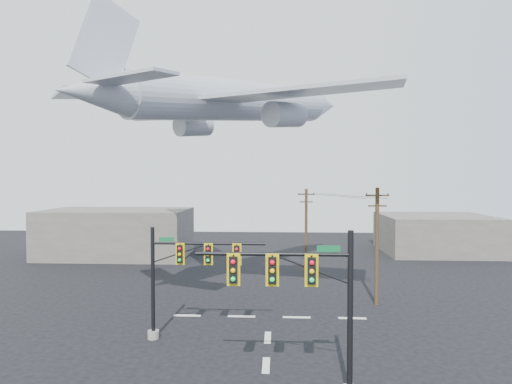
# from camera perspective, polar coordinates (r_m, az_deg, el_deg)

# --- Properties ---
(lane_markings) EXTENTS (14.00, 21.20, 0.01)m
(lane_markings) POSITION_cam_1_polar(r_m,az_deg,el_deg) (26.10, 1.43, -20.89)
(lane_markings) COLOR silver
(lane_markings) RESTS_ON ground
(signal_mast_near) EXTENTS (7.46, 0.85, 7.76)m
(signal_mast_near) POSITION_cam_1_polar(r_m,az_deg,el_deg) (20.22, 7.34, -14.62)
(signal_mast_near) COLOR gray
(signal_mast_near) RESTS_ON ground
(signal_mast_far) EXTENTS (7.43, 0.77, 7.04)m
(signal_mast_far) POSITION_cam_1_polar(r_m,az_deg,el_deg) (27.51, -9.96, -10.96)
(signal_mast_far) COLOR gray
(signal_mast_far) RESTS_ON ground
(utility_pole_a) EXTENTS (1.87, 0.31, 9.34)m
(utility_pole_a) POSITION_cam_1_polar(r_m,az_deg,el_deg) (35.40, 15.81, -6.65)
(utility_pole_a) COLOR #452D1D
(utility_pole_a) RESTS_ON ground
(utility_pole_b) EXTENTS (1.80, 0.40, 8.92)m
(utility_pole_b) POSITION_cam_1_polar(r_m,az_deg,el_deg) (46.18, 6.70, -4.85)
(utility_pole_b) COLOR #452D1D
(utility_pole_b) RESTS_ON ground
(power_lines) EXTENTS (6.46, 11.65, 0.03)m
(power_lines) POSITION_cam_1_polar(r_m,az_deg,el_deg) (40.34, 10.68, -0.44)
(power_lines) COLOR black
(airliner) EXTENTS (24.68, 26.58, 7.91)m
(airliner) POSITION_cam_1_polar(r_m,az_deg,el_deg) (36.10, -2.49, 11.95)
(airliner) COLOR #A6ABB2
(building_left) EXTENTS (18.00, 10.00, 6.00)m
(building_left) POSITION_cam_1_polar(r_m,az_deg,el_deg) (57.96, -18.05, -5.20)
(building_left) COLOR #68635B
(building_left) RESTS_ON ground
(building_right) EXTENTS (14.00, 12.00, 5.00)m
(building_right) POSITION_cam_1_polar(r_m,az_deg,el_deg) (62.95, 22.82, -5.15)
(building_right) COLOR #68635B
(building_right) RESTS_ON ground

